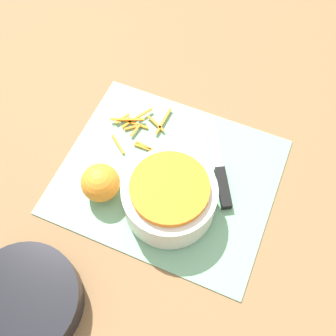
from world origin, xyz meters
TOP-DOWN VIEW (x-y plane):
  - ground_plane at (0.00, 0.00)m, footprint 4.00×4.00m
  - cutting_board at (0.00, 0.00)m, footprint 0.42×0.35m
  - bowl_speckled at (-0.03, 0.06)m, footprint 0.17×0.17m
  - bowl_dark at (0.12, 0.32)m, footprint 0.19×0.19m
  - knife at (-0.10, -0.03)m, footprint 0.12×0.20m
  - orange_left at (0.10, 0.08)m, footprint 0.07×0.07m
  - peel_pile at (0.10, -0.08)m, footprint 0.12×0.14m

SIDE VIEW (x-z plane):
  - ground_plane at x=0.00m, z-range 0.00..0.00m
  - cutting_board at x=0.00m, z-range 0.00..0.01m
  - peel_pile at x=0.10m, z-range 0.01..0.01m
  - knife at x=-0.10m, z-range 0.00..0.02m
  - bowl_dark at x=0.12m, z-range 0.00..0.05m
  - orange_left at x=0.10m, z-range 0.01..0.08m
  - bowl_speckled at x=-0.03m, z-range 0.00..0.10m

